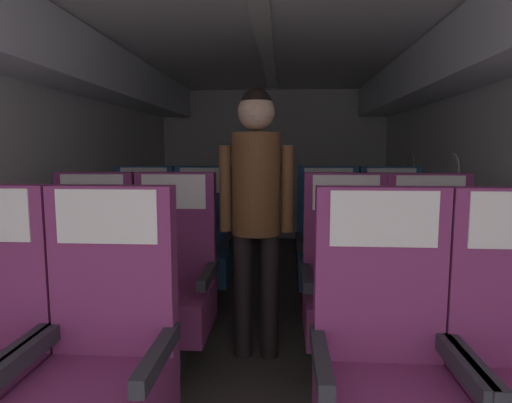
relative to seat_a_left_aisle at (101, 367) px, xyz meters
name	(u,v)px	position (x,y,z in m)	size (l,w,h in m)	color
ground	(262,322)	(0.49, 1.60, -0.48)	(3.32, 6.29, 0.02)	#3D3833
fuselage_shell	(265,110)	(0.50, 1.83, 1.06)	(3.20, 5.94, 2.11)	silver
seat_a_left_aisle	(101,367)	(0.00, 0.00, 0.00)	(0.50, 0.51, 1.11)	#38383D
seat_a_right_window	(385,375)	(1.00, 0.01, 0.00)	(0.50, 0.51, 1.11)	#38383D
seat_b_left_window	(89,284)	(-0.48, 0.93, 0.00)	(0.50, 0.51, 1.11)	#38383D
seat_b_left_aisle	(171,285)	(0.00, 0.94, 0.00)	(0.50, 0.51, 1.11)	#38383D
seat_b_right_aisle	(431,290)	(1.46, 0.94, 0.00)	(0.50, 0.51, 1.11)	#38383D
seat_b_right_window	(346,288)	(1.00, 0.95, 0.00)	(0.50, 0.51, 1.11)	#38383D
seat_c_left_window	(142,247)	(-0.48, 1.88, 0.00)	(0.50, 0.51, 1.11)	#38383D
seat_c_left_aisle	(202,248)	(0.00, 1.89, 0.00)	(0.50, 0.51, 1.11)	#38383D
seat_c_right_aisle	(391,251)	(1.47, 1.88, 0.00)	(0.50, 0.51, 1.11)	#38383D
seat_c_right_window	(328,250)	(0.99, 1.87, 0.00)	(0.50, 0.51, 1.11)	#38383D
flight_attendant	(256,195)	(0.48, 1.07, 0.51)	(0.43, 0.28, 1.59)	black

